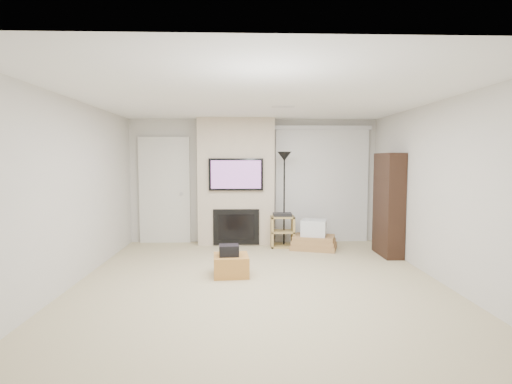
{
  "coord_description": "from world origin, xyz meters",
  "views": [
    {
      "loc": [
        -0.22,
        -5.39,
        1.69
      ],
      "look_at": [
        0.0,
        1.2,
        1.15
      ],
      "focal_mm": 28.0,
      "sensor_mm": 36.0,
      "label": 1
    }
  ],
  "objects_px": {
    "floor_lamp": "(284,172)",
    "bookshelf": "(389,205)",
    "ottoman": "(231,265)",
    "av_stand": "(282,229)",
    "box_stack": "(314,238)"
  },
  "relations": [
    {
      "from": "av_stand",
      "to": "box_stack",
      "type": "bearing_deg",
      "value": -18.71
    },
    {
      "from": "av_stand",
      "to": "floor_lamp",
      "type": "bearing_deg",
      "value": 63.07
    },
    {
      "from": "box_stack",
      "to": "ottoman",
      "type": "bearing_deg",
      "value": -131.87
    },
    {
      "from": "floor_lamp",
      "to": "box_stack",
      "type": "distance_m",
      "value": 1.38
    },
    {
      "from": "floor_lamp",
      "to": "bookshelf",
      "type": "distance_m",
      "value": 2.01
    },
    {
      "from": "ottoman",
      "to": "box_stack",
      "type": "relative_size",
      "value": 0.51
    },
    {
      "from": "bookshelf",
      "to": "box_stack",
      "type": "bearing_deg",
      "value": 156.22
    },
    {
      "from": "ottoman",
      "to": "bookshelf",
      "type": "height_order",
      "value": "bookshelf"
    },
    {
      "from": "floor_lamp",
      "to": "bookshelf",
      "type": "height_order",
      "value": "floor_lamp"
    },
    {
      "from": "ottoman",
      "to": "floor_lamp",
      "type": "height_order",
      "value": "floor_lamp"
    },
    {
      "from": "floor_lamp",
      "to": "av_stand",
      "type": "xyz_separation_m",
      "value": [
        -0.04,
        -0.08,
        -1.1
      ]
    },
    {
      "from": "floor_lamp",
      "to": "av_stand",
      "type": "bearing_deg",
      "value": -116.93
    },
    {
      "from": "ottoman",
      "to": "bookshelf",
      "type": "bearing_deg",
      "value": 22.97
    },
    {
      "from": "ottoman",
      "to": "floor_lamp",
      "type": "bearing_deg",
      "value": 63.57
    },
    {
      "from": "ottoman",
      "to": "av_stand",
      "type": "bearing_deg",
      "value": 63.59
    }
  ]
}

